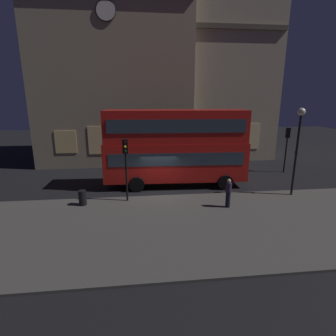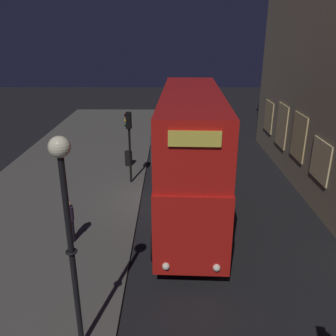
# 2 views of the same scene
# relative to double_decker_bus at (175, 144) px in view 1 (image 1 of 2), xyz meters

# --- Properties ---
(ground_plane) EXTENTS (80.00, 80.00, 0.00)m
(ground_plane) POSITION_rel_double_decker_bus_xyz_m (-1.31, -1.59, -3.10)
(ground_plane) COLOR black
(sidewalk_slab) EXTENTS (44.00, 8.57, 0.12)m
(sidewalk_slab) POSITION_rel_double_decker_bus_xyz_m (-1.31, -6.61, -3.04)
(sidewalk_slab) COLOR #4C4944
(sidewalk_slab) RESTS_ON ground
(building_with_clock) EXTENTS (14.62, 9.85, 18.12)m
(building_with_clock) POSITION_rel_double_decker_bus_xyz_m (-4.78, 10.63, 5.96)
(building_with_clock) COLOR tan
(building_with_clock) RESTS_ON ground
(building_plain_facade) EXTENTS (14.72, 7.72, 15.49)m
(building_plain_facade) POSITION_rel_double_decker_bus_xyz_m (4.26, 10.87, 4.65)
(building_plain_facade) COLOR tan
(building_plain_facade) RESTS_ON ground
(double_decker_bus) EXTENTS (10.40, 3.08, 5.55)m
(double_decker_bus) POSITION_rel_double_decker_bus_xyz_m (0.00, 0.00, 0.00)
(double_decker_bus) COLOR red
(double_decker_bus) RESTS_ON ground
(traffic_light_near_kerb) EXTENTS (0.33, 0.37, 3.87)m
(traffic_light_near_kerb) POSITION_rel_double_decker_bus_xyz_m (-3.45, -3.02, -0.19)
(traffic_light_near_kerb) COLOR black
(traffic_light_near_kerb) RESTS_ON sidewalk_slab
(traffic_light_far_side) EXTENTS (0.36, 0.39, 3.90)m
(traffic_light_far_side) POSITION_rel_double_decker_bus_xyz_m (10.03, 2.54, -0.29)
(traffic_light_far_side) COLOR black
(traffic_light_far_side) RESTS_ON ground
(street_lamp) EXTENTS (0.47, 0.47, 5.65)m
(street_lamp) POSITION_rel_double_decker_bus_xyz_m (7.36, -3.17, 1.01)
(street_lamp) COLOR black
(street_lamp) RESTS_ON sidewalk_slab
(pedestrian) EXTENTS (0.35, 0.35, 1.73)m
(pedestrian) POSITION_rel_double_decker_bus_xyz_m (2.46, -4.71, -2.09)
(pedestrian) COLOR black
(pedestrian) RESTS_ON sidewalk_slab
(litter_bin) EXTENTS (0.45, 0.45, 0.91)m
(litter_bin) POSITION_rel_double_decker_bus_xyz_m (-6.08, -3.43, -2.52)
(litter_bin) COLOR black
(litter_bin) RESTS_ON sidewalk_slab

